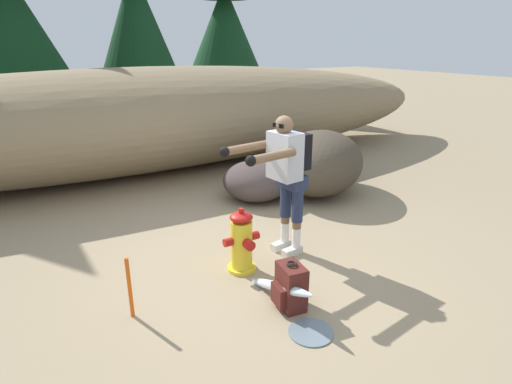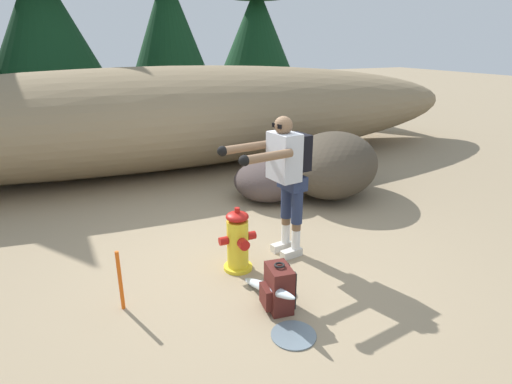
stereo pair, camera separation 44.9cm
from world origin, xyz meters
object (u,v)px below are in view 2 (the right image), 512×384
(fire_hydrant, at_px, (238,242))
(utility_worker, at_px, (285,170))
(boulder_large, at_px, (333,164))
(boulder_mid, at_px, (266,181))
(spare_backpack, at_px, (278,288))
(survey_stake, at_px, (120,281))

(fire_hydrant, bearing_deg, utility_worker, 8.31)
(utility_worker, height_order, boulder_large, utility_worker)
(boulder_mid, bearing_deg, utility_worker, -109.82)
(boulder_large, bearing_deg, fire_hydrant, -145.79)
(fire_hydrant, relative_size, boulder_large, 0.40)
(boulder_mid, bearing_deg, spare_backpack, -113.94)
(fire_hydrant, height_order, boulder_mid, fire_hydrant)
(spare_backpack, height_order, boulder_large, boulder_large)
(fire_hydrant, distance_m, spare_backpack, 0.84)
(spare_backpack, xyz_separation_m, boulder_mid, (1.17, 2.64, 0.09))
(boulder_large, bearing_deg, boulder_mid, 167.21)
(fire_hydrant, distance_m, utility_worker, 0.94)
(boulder_large, relative_size, boulder_mid, 1.73)
(boulder_mid, bearing_deg, boulder_large, -12.79)
(fire_hydrant, xyz_separation_m, spare_backpack, (0.06, -0.83, -0.12))
(fire_hydrant, bearing_deg, spare_backpack, -85.85)
(utility_worker, xyz_separation_m, boulder_large, (1.69, 1.47, -0.53))
(boulder_large, xyz_separation_m, survey_stake, (-3.56, -1.78, -0.21))
(utility_worker, height_order, survey_stake, utility_worker)
(fire_hydrant, height_order, survey_stake, fire_hydrant)
(fire_hydrant, height_order, utility_worker, utility_worker)
(spare_backpack, bearing_deg, survey_stake, -17.17)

